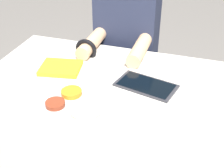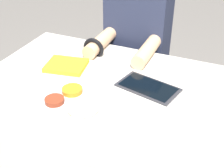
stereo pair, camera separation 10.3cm
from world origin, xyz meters
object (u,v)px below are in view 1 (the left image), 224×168
(thali_tray, at_px, (73,106))
(person_diner, at_px, (126,63))
(red_notebook, at_px, (61,68))
(tablet_device, at_px, (146,85))

(thali_tray, bearing_deg, person_diner, 88.87)
(red_notebook, bearing_deg, tablet_device, -2.40)
(red_notebook, relative_size, tablet_device, 0.74)
(tablet_device, bearing_deg, thali_tray, -135.18)
(thali_tray, xyz_separation_m, red_notebook, (-0.17, 0.25, 0.00))
(thali_tray, relative_size, red_notebook, 1.50)
(tablet_device, xyz_separation_m, person_diner, (-0.22, 0.48, -0.18))
(person_diner, bearing_deg, red_notebook, -111.96)
(red_notebook, distance_m, person_diner, 0.53)
(person_diner, bearing_deg, thali_tray, -91.13)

